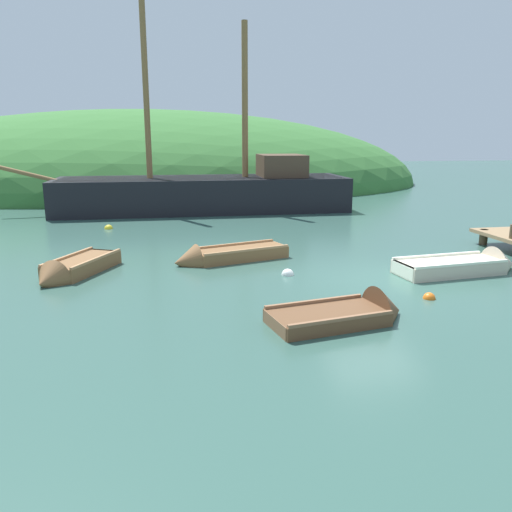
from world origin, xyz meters
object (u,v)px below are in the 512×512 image
object	(u,v)px
sailing_ship	(206,199)
rowboat_far	(351,317)
rowboat_near_dock	(73,271)
rowboat_outer_right	(224,257)
rowboat_portside	(466,268)
buoy_white	(288,275)
buoy_orange	(429,299)
buoy_yellow	(109,229)

from	to	relation	value
sailing_ship	rowboat_far	world-z (taller)	sailing_ship
rowboat_near_dock	rowboat_outer_right	bearing A→B (deg)	128.38
rowboat_outer_right	rowboat_far	world-z (taller)	rowboat_far
rowboat_portside	sailing_ship	bearing A→B (deg)	108.41
buoy_white	rowboat_portside	bearing A→B (deg)	-6.83
buoy_orange	sailing_ship	bearing A→B (deg)	104.41
rowboat_near_dock	sailing_ship	bearing A→B (deg)	-175.33
rowboat_far	buoy_white	bearing A→B (deg)	86.40
rowboat_near_dock	rowboat_far	distance (m)	7.80
buoy_orange	rowboat_near_dock	bearing A→B (deg)	157.20
rowboat_portside	buoy_yellow	bearing A→B (deg)	133.68
rowboat_near_dock	buoy_yellow	distance (m)	7.26
buoy_yellow	buoy_orange	size ratio (longest dim) A/B	1.17
rowboat_near_dock	buoy_orange	xyz separation A→B (m)	(8.57, -3.60, -0.13)
buoy_orange	buoy_white	xyz separation A→B (m)	(-2.78, 2.63, 0.00)
rowboat_outer_right	rowboat_far	distance (m)	5.92
rowboat_portside	rowboat_far	bearing A→B (deg)	-152.23
sailing_ship	rowboat_near_dock	world-z (taller)	sailing_ship
rowboat_near_dock	buoy_yellow	bearing A→B (deg)	-155.55
sailing_ship	rowboat_near_dock	bearing A→B (deg)	69.04
rowboat_near_dock	rowboat_far	size ratio (longest dim) A/B	1.02
rowboat_far	buoy_yellow	size ratio (longest dim) A/B	9.02
buoy_orange	buoy_white	bearing A→B (deg)	136.64
buoy_yellow	buoy_orange	xyz separation A→B (m)	(8.35, -10.86, 0.00)
sailing_ship	rowboat_far	distance (m)	16.47
sailing_ship	rowboat_far	size ratio (longest dim) A/B	5.53
rowboat_far	buoy_white	world-z (taller)	rowboat_far
buoy_yellow	buoy_white	distance (m)	9.94
buoy_yellow	rowboat_far	bearing A→B (deg)	-63.14
sailing_ship	buoy_yellow	bearing A→B (deg)	46.01
rowboat_portside	buoy_white	xyz separation A→B (m)	(-4.99, 0.60, -0.13)
rowboat_portside	rowboat_far	world-z (taller)	rowboat_portside
rowboat_portside	rowboat_near_dock	bearing A→B (deg)	165.27
sailing_ship	rowboat_outer_right	world-z (taller)	sailing_ship
rowboat_near_dock	buoy_yellow	size ratio (longest dim) A/B	9.21
rowboat_portside	buoy_orange	world-z (taller)	rowboat_portside
sailing_ship	rowboat_portside	bearing A→B (deg)	115.41
rowboat_near_dock	buoy_white	world-z (taller)	rowboat_near_dock
rowboat_far	buoy_yellow	xyz separation A→B (m)	(-6.03, 11.91, -0.08)
rowboat_portside	rowboat_near_dock	distance (m)	10.90
sailing_ship	buoy_white	distance (m)	12.77
buoy_yellow	buoy_orange	distance (m)	13.70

